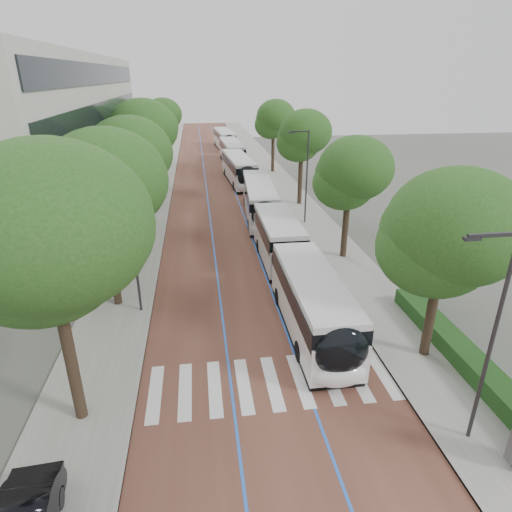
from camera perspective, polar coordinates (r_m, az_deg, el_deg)
The scene contains 21 objects.
ground at distance 18.61m, azimuth 2.11°, elevation -18.54°, with size 160.00×160.00×0.00m, color #51544C.
road at distance 55.15m, azimuth -5.07°, elevation 10.02°, with size 11.00×140.00×0.02m, color brown.
sidewalk_left at distance 55.31m, azimuth -12.97°, elevation 9.62°, with size 4.00×140.00×0.12m, color gray.
sidewalk_right at distance 55.99m, azimuth 2.73°, elevation 10.33°, with size 4.00×140.00×0.12m, color gray.
kerb_left at distance 55.17m, azimuth -10.98°, elevation 9.75°, with size 0.20×140.00×0.14m, color gray.
kerb_right at distance 55.68m, azimuth 0.78°, elevation 10.28°, with size 0.20×140.00×0.14m, color gray.
zebra_crossing at distance 19.37m, azimuth 2.19°, elevation -16.49°, with size 10.55×3.60×0.01m.
lane_line_left at distance 55.10m, azimuth -6.76°, elevation 9.95°, with size 0.12×126.00×0.01m, color blue.
lane_line_right at distance 55.25m, azimuth -3.39°, elevation 10.10°, with size 0.12×126.00×0.01m, color blue.
office_building at distance 45.32m, azimuth -30.60°, elevation 13.19°, with size 18.11×40.00×14.00m.
hedge at distance 21.51m, azimuth 27.49°, elevation -13.31°, with size 1.20×14.00×0.80m, color #1C3E15.
streetlight_near at distance 15.97m, azimuth 28.81°, elevation -8.26°, with size 1.82×0.20×8.00m.
streetlight_far at distance 37.61m, azimuth 6.55°, elevation 11.34°, with size 1.82×0.20×8.00m.
lamp_post_left at distance 23.47m, azimuth -16.04°, elevation 1.58°, with size 0.14×0.14×8.00m, color #2D2D30.
trees_left at distance 36.64m, azimuth -15.97°, elevation 13.46°, with size 6.49×61.07×10.12m.
trees_right at distance 35.52m, azimuth 9.28°, elevation 12.87°, with size 5.83×47.46×8.91m.
lead_bus at distance 25.25m, azimuth 5.32°, elevation -2.19°, with size 2.59×18.40×3.20m.
bus_queued_0 at distance 39.65m, azimuth 0.51°, elevation 7.34°, with size 3.30×12.53×3.20m.
bus_queued_1 at distance 53.18m, azimuth -2.24°, elevation 11.38°, with size 3.32×12.53×3.20m.
bus_queued_2 at distance 65.31m, azimuth -3.18°, elevation 13.55°, with size 3.02×12.49×3.20m.
bus_queued_3 at distance 79.24m, azimuth -4.20°, elevation 15.19°, with size 3.33×12.54×3.20m.
Camera 1 is at (-2.54, -13.70, 12.35)m, focal length 30.00 mm.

